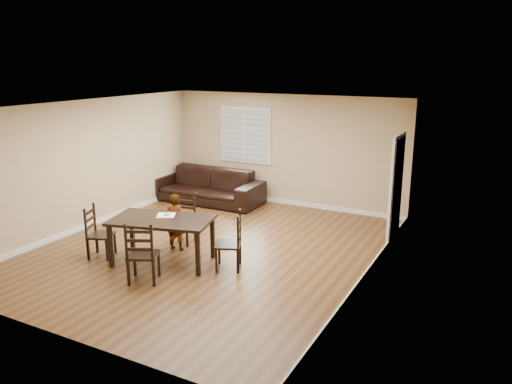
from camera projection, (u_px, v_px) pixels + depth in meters
ground at (209, 249)px, 9.49m from camera, size 7.00×7.00×0.00m
room at (214, 154)px, 9.16m from camera, size 6.04×7.04×2.72m
dining_table at (162, 223)px, 8.69m from camera, size 1.93×1.39×0.81m
chair_near at (185, 221)px, 9.79m from camera, size 0.46×0.44×0.92m
chair_far at (141, 257)px, 7.88m from camera, size 0.61×0.59×1.04m
chair_left at (95, 234)px, 9.03m from camera, size 0.53×0.55×0.96m
chair_right at (235, 243)px, 8.50m from camera, size 0.57×0.59×1.00m
child at (176, 222)px, 9.33m from camera, size 0.42×0.29×1.10m
napkin at (166, 215)px, 8.85m from camera, size 0.42×0.42×0.00m
donut at (167, 214)px, 8.84m from camera, size 0.11×0.11×0.04m
sofa at (207, 186)px, 12.54m from camera, size 2.87×1.14×0.83m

